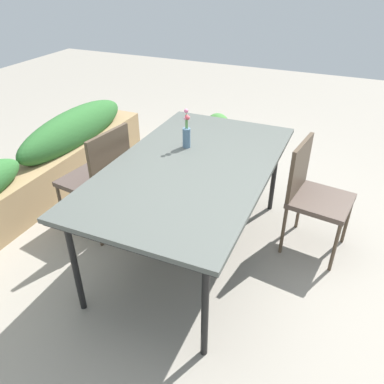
# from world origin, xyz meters

# --- Properties ---
(ground_plane) EXTENTS (12.00, 12.00, 0.00)m
(ground_plane) POSITION_xyz_m (0.00, 0.00, 0.00)
(ground_plane) COLOR gray
(dining_table) EXTENTS (1.88, 1.08, 0.78)m
(dining_table) POSITION_xyz_m (0.01, -0.06, 0.74)
(dining_table) COLOR #4C514C
(dining_table) RESTS_ON ground
(chair_far_side) EXTENTS (0.52, 0.52, 0.93)m
(chair_far_side) POSITION_xyz_m (-0.01, 0.75, 0.53)
(chair_far_side) COLOR #4D3F39
(chair_far_side) RESTS_ON ground
(chair_near_right) EXTENTS (0.49, 0.49, 0.89)m
(chair_near_right) POSITION_xyz_m (0.44, -0.87, 0.51)
(chair_near_right) COLOR brown
(chair_near_right) RESTS_ON ground
(flower_vase) EXTENTS (0.06, 0.06, 0.30)m
(flower_vase) POSITION_xyz_m (0.25, 0.09, 0.89)
(flower_vase) COLOR slate
(flower_vase) RESTS_ON dining_table
(planter_box) EXTENTS (3.44, 0.38, 0.72)m
(planter_box) POSITION_xyz_m (-0.07, 1.55, 0.34)
(planter_box) COLOR #9E7F56
(planter_box) RESTS_ON ground
(potted_plant) EXTENTS (0.28, 0.28, 0.50)m
(potted_plant) POSITION_xyz_m (1.76, 0.38, 0.26)
(potted_plant) COLOR slate
(potted_plant) RESTS_ON ground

